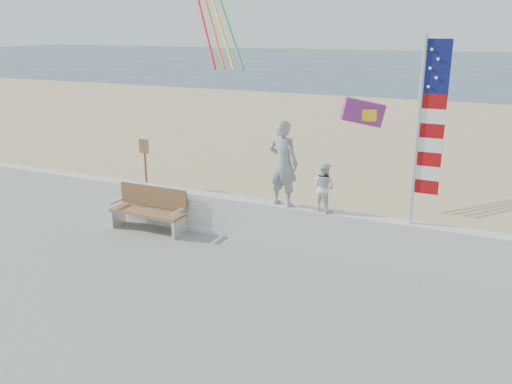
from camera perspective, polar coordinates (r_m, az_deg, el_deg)
ground at (r=10.56m, az=-5.19°, el=-9.51°), size 220.00×220.00×0.00m
sand at (r=18.39m, az=8.96°, el=2.12°), size 90.00×40.00×0.08m
seawall at (r=11.93m, az=-0.47°, el=-2.93°), size 30.00×0.35×0.90m
adult at (r=11.26m, az=2.88°, el=3.04°), size 0.72×0.54×1.82m
child at (r=11.07m, az=7.15°, el=0.53°), size 0.59×0.52×1.01m
bench at (r=12.72m, az=-11.16°, el=-1.71°), size 1.80×0.57×1.00m
flag at (r=10.35m, az=17.41°, el=6.74°), size 0.50×0.08×3.50m
parafoil_kite at (r=13.33m, az=11.28°, el=8.21°), size 1.07×0.72×0.73m
sign at (r=16.43m, az=-11.62°, el=3.44°), size 0.32×0.07×1.46m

